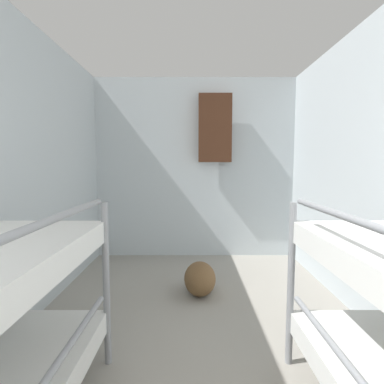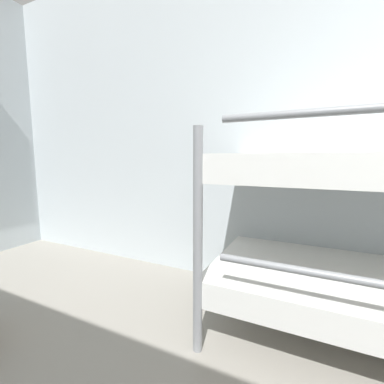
# 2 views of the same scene
# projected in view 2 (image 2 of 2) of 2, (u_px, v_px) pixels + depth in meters

# --- Properties ---
(wall_right) EXTENTS (0.06, 4.76, 2.48)m
(wall_right) POSITION_uv_depth(u_px,v_px,m) (245.00, 113.00, 1.81)
(wall_right) COLOR silver
(wall_right) RESTS_ON ground_plane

